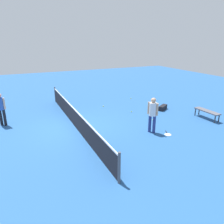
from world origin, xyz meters
name	(u,v)px	position (x,y,z in m)	size (l,w,h in m)	color
ground_plane	(75,126)	(0.00, 0.00, 0.00)	(40.00, 40.00, 0.00)	#265693
court_net	(75,117)	(0.00, 0.00, 0.50)	(10.09, 0.09, 1.07)	#4C4C51
player_near_side	(153,112)	(-2.24, -3.12, 1.01)	(0.49, 0.47, 1.70)	navy
player_far_side	(1,107)	(1.70, 3.29, 1.01)	(0.47, 0.48, 1.70)	black
tennis_racket_near_player	(168,134)	(-2.79, -3.65, 0.01)	(0.60, 0.42, 0.03)	white
tennis_ball_near_player	(132,112)	(0.76, -3.75, 0.03)	(0.07, 0.07, 0.07)	#C6E033
tennis_ball_by_net	(153,120)	(-0.96, -4.12, 0.03)	(0.07, 0.07, 0.07)	#C6E033
tennis_ball_midcourt	(103,106)	(2.51, -2.61, 0.03)	(0.07, 0.07, 0.07)	#C6E033
tennis_ball_baseline	(131,98)	(3.45, -5.23, 0.03)	(0.07, 0.07, 0.07)	#C6E033
courtside_bench	(207,112)	(-2.00, -6.97, 0.42)	(1.51, 0.44, 0.48)	#595960
equipment_bag	(163,107)	(0.35, -5.80, 0.14)	(0.66, 0.83, 0.28)	black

